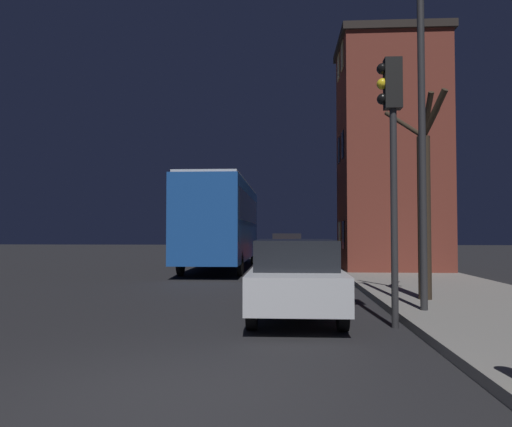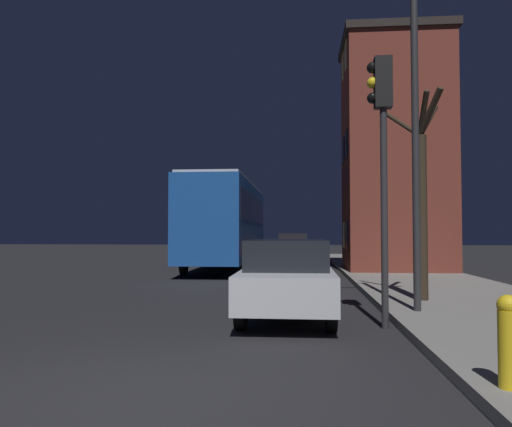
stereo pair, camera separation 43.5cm
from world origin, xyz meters
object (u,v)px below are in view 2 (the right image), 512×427
object	(u,v)px
bare_tree	(421,198)
car_mid_lane	(292,256)
car_near_lane	(288,276)
car_far_lane	(293,247)
fire_hydrant	(509,339)
traffic_light	(382,134)
bus	(227,218)
streetlamp	(397,66)

from	to	relation	value
bare_tree	car_mid_lane	distance (m)	8.75
car_near_lane	car_far_lane	distance (m)	18.25
car_near_lane	car_mid_lane	xyz separation A→B (m)	(-0.09, 9.55, -0.07)
car_far_lane	fire_hydrant	bearing A→B (deg)	-84.04
car_near_lane	fire_hydrant	bearing A→B (deg)	-65.06
car_far_lane	fire_hydrant	distance (m)	23.26
bare_tree	fire_hydrant	xyz separation A→B (m)	(-0.70, -6.41, -1.82)
car_mid_lane	fire_hydrant	size ratio (longest dim) A/B	5.13
traffic_light	car_mid_lane	xyz separation A→B (m)	(-1.76, 10.71, -2.65)
bus	car_far_lane	world-z (taller)	bus
bus	car_mid_lane	world-z (taller)	bus
bus	fire_hydrant	distance (m)	18.29
traffic_light	bare_tree	distance (m)	3.12
bus	car_mid_lane	distance (m)	4.50
traffic_light	car_near_lane	bearing A→B (deg)	145.48
traffic_light	fire_hydrant	xyz separation A→B (m)	(0.59, -3.72, -2.75)
bus	car_near_lane	bearing A→B (deg)	-76.26
streetlamp	car_mid_lane	distance (m)	10.74
car_near_lane	streetlamp	bearing A→B (deg)	-2.00
bus	car_far_lane	distance (m)	6.58
streetlamp	car_near_lane	size ratio (longest dim) A/B	1.49
bus	car_near_lane	xyz separation A→B (m)	(3.07, -12.54, -1.49)
car_near_lane	car_far_lane	world-z (taller)	car_far_lane
traffic_light	car_far_lane	xyz separation A→B (m)	(-1.82, 19.41, -2.54)
car_near_lane	traffic_light	bearing A→B (deg)	-34.52
traffic_light	car_far_lane	world-z (taller)	traffic_light
bare_tree	car_mid_lane	bearing A→B (deg)	110.81
car_near_lane	fire_hydrant	world-z (taller)	car_near_lane
car_far_lane	bus	bearing A→B (deg)	-117.08
traffic_light	car_near_lane	world-z (taller)	traffic_light
streetlamp	bus	size ratio (longest dim) A/B	0.62
fire_hydrant	car_mid_lane	bearing A→B (deg)	99.26
car_far_lane	car_near_lane	bearing A→B (deg)	-89.54
bus	bare_tree	bearing A→B (deg)	-61.29
streetlamp	car_far_lane	size ratio (longest dim) A/B	1.60
streetlamp	traffic_light	size ratio (longest dim) A/B	1.48
traffic_light	car_far_lane	distance (m)	19.66
traffic_light	car_mid_lane	bearing A→B (deg)	99.34
bus	fire_hydrant	world-z (taller)	bus
bare_tree	car_far_lane	world-z (taller)	bare_tree
bare_tree	fire_hydrant	bearing A→B (deg)	-96.20
bare_tree	streetlamp	bearing A→B (deg)	-116.68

